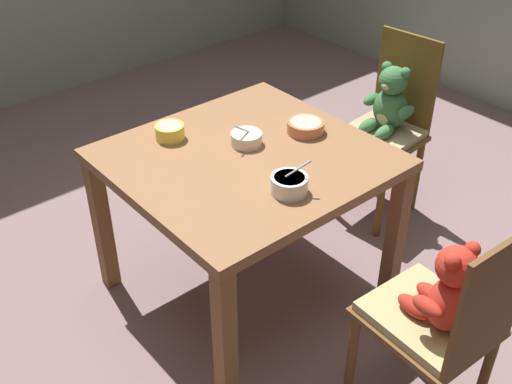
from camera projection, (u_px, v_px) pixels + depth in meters
ground_plane at (248, 291)px, 2.89m from camera, size 5.20×5.20×0.04m
dining_table at (247, 175)px, 2.53m from camera, size 0.96×1.01×0.71m
teddy_chair_near_right at (443, 310)px, 2.03m from camera, size 0.43×0.39×0.91m
teddy_chair_far_center at (387, 118)px, 3.11m from camera, size 0.40×0.42×0.93m
porridge_bowl_yellow_near_left at (170, 132)px, 2.57m from camera, size 0.12×0.12×0.06m
porridge_bowl_white_near_right at (289, 184)px, 2.24m from camera, size 0.14×0.14×0.13m
porridge_bowl_cream_center at (246, 138)px, 2.54m from camera, size 0.13×0.14×0.11m
porridge_bowl_terracotta_far_center at (306, 126)px, 2.62m from camera, size 0.16×0.16×0.05m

